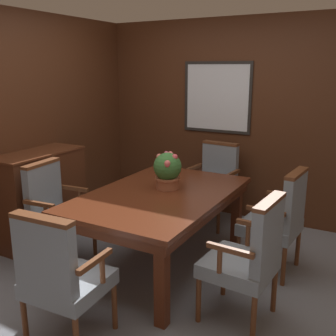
% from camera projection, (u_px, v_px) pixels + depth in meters
% --- Properties ---
extents(ground_plane, '(14.00, 14.00, 0.00)m').
position_uv_depth(ground_plane, '(150.00, 277.00, 3.59)').
color(ground_plane, gray).
extents(wall_back, '(7.20, 0.08, 2.45)m').
position_uv_depth(wall_back, '(229.00, 120.00, 4.92)').
color(wall_back, '#4C2816').
rests_on(wall_back, ground_plane).
extents(wall_left, '(0.06, 7.20, 2.45)m').
position_uv_depth(wall_left, '(9.00, 130.00, 4.09)').
color(wall_left, '#4C2816').
rests_on(wall_left, ground_plane).
extents(dining_table, '(1.16, 1.80, 0.74)m').
position_uv_depth(dining_table, '(160.00, 202.00, 3.66)').
color(dining_table, '#562614').
rests_on(dining_table, ground_plane).
extents(chair_right_near, '(0.53, 0.57, 0.98)m').
position_uv_depth(chair_right_near, '(249.00, 255.00, 2.86)').
color(chair_right_near, brown).
rests_on(chair_right_near, ground_plane).
extents(chair_right_far, '(0.53, 0.57, 0.98)m').
position_uv_depth(chair_right_far, '(279.00, 217.00, 3.58)').
color(chair_right_far, brown).
rests_on(chair_right_far, ground_plane).
extents(chair_left_near, '(0.54, 0.58, 0.98)m').
position_uv_depth(chair_left_near, '(55.00, 208.00, 3.81)').
color(chair_left_near, brown).
rests_on(chair_left_near, ground_plane).
extents(chair_head_near, '(0.57, 0.52, 0.98)m').
position_uv_depth(chair_head_near, '(60.00, 274.00, 2.60)').
color(chair_head_near, brown).
rests_on(chair_head_near, ground_plane).
extents(chair_head_far, '(0.58, 0.54, 0.98)m').
position_uv_depth(chair_head_far, '(214.00, 180.00, 4.76)').
color(chair_head_far, brown).
rests_on(chair_head_far, ground_plane).
extents(potted_plant, '(0.27, 0.27, 0.35)m').
position_uv_depth(potted_plant, '(167.00, 170.00, 3.72)').
color(potted_plant, '#9E5638').
rests_on(potted_plant, dining_table).
extents(sideboard_cabinet, '(0.47, 1.00, 1.00)m').
position_uv_depth(sideboard_cabinet, '(41.00, 197.00, 4.24)').
color(sideboard_cabinet, '#512816').
rests_on(sideboard_cabinet, ground_plane).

